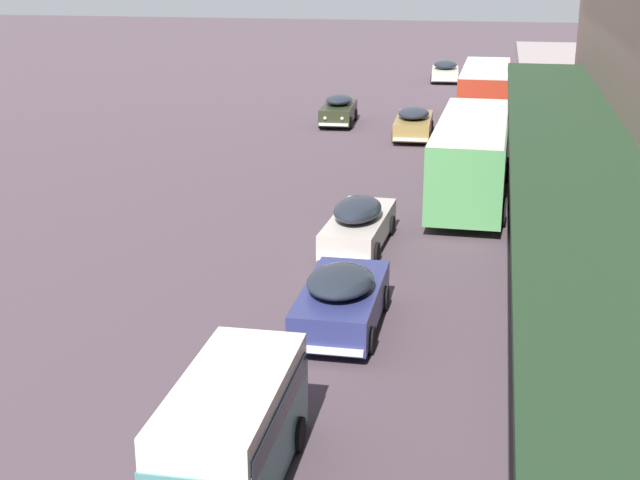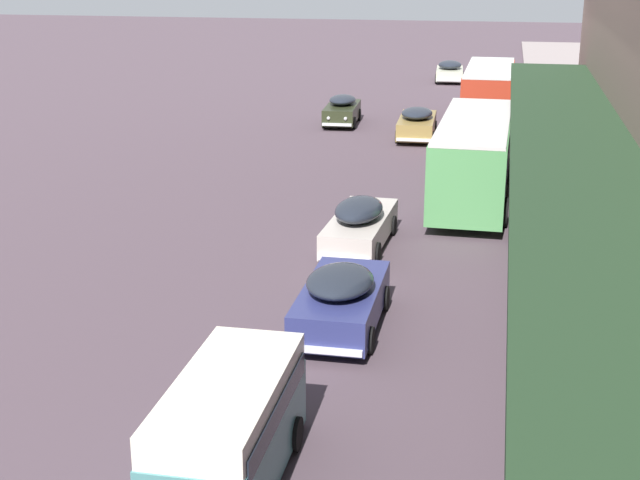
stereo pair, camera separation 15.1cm
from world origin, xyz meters
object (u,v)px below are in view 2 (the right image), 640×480
(sedan_trailing_near, at_px, (342,110))
(vw_van, at_px, (231,422))
(sedan_second_near, at_px, (450,71))
(sedan_oncoming_rear, at_px, (417,123))
(transit_bus_kerbside_front, at_px, (474,154))
(sedan_second_mid, at_px, (360,223))
(transit_bus_kerbside_rear, at_px, (489,91))
(sedan_trailing_mid, at_px, (341,299))
(sedan_lead_near, at_px, (497,78))

(sedan_trailing_near, bearing_deg, vw_van, -82.89)
(sedan_second_near, bearing_deg, sedan_oncoming_rear, -90.64)
(transit_bus_kerbside_front, bearing_deg, vw_van, -99.67)
(sedan_oncoming_rear, bearing_deg, vw_van, -90.19)
(sedan_trailing_near, height_order, sedan_second_mid, sedan_second_mid)
(transit_bus_kerbside_front, distance_m, transit_bus_kerbside_rear, 15.82)
(sedan_trailing_near, height_order, sedan_oncoming_rear, sedan_oncoming_rear)
(sedan_trailing_mid, bearing_deg, vw_van, -95.65)
(transit_bus_kerbside_rear, height_order, sedan_second_near, transit_bus_kerbside_rear)
(transit_bus_kerbside_rear, height_order, sedan_trailing_near, transit_bus_kerbside_rear)
(sedan_trailing_near, height_order, vw_van, vw_van)
(sedan_lead_near, bearing_deg, sedan_second_near, 137.20)
(sedan_second_near, bearing_deg, sedan_trailing_mid, -89.57)
(sedan_lead_near, xyz_separation_m, vw_van, (-3.67, -48.56, 0.34))
(sedan_trailing_near, relative_size, sedan_trailing_mid, 0.99)
(transit_bus_kerbside_front, xyz_separation_m, vw_van, (-3.29, -19.34, -0.67))
(transit_bus_kerbside_front, bearing_deg, sedan_oncoming_rear, 105.65)
(sedan_second_mid, xyz_separation_m, sedan_trailing_mid, (0.57, -6.33, -0.00))
(sedan_oncoming_rear, bearing_deg, sedan_second_mid, -90.00)
(transit_bus_kerbside_front, distance_m, sedan_second_near, 32.46)
(sedan_trailing_near, height_order, sedan_second_near, sedan_trailing_near)
(sedan_second_near, bearing_deg, vw_van, -90.37)
(sedan_trailing_near, distance_m, sedan_second_mid, 21.06)
(sedan_lead_near, height_order, sedan_trailing_mid, sedan_trailing_mid)
(sedan_oncoming_rear, relative_size, sedan_trailing_mid, 1.07)
(sedan_second_near, xyz_separation_m, vw_van, (-0.33, -51.65, 0.35))
(sedan_second_mid, distance_m, sedan_trailing_mid, 6.36)
(sedan_oncoming_rear, distance_m, sedan_second_near, 20.91)
(sedan_trailing_near, distance_m, vw_van, 34.03)
(transit_bus_kerbside_rear, xyz_separation_m, sedan_second_mid, (-3.34, -22.01, -1.00))
(sedan_oncoming_rear, relative_size, sedan_second_near, 1.11)
(sedan_trailing_near, xyz_separation_m, vw_van, (4.21, -33.77, 0.33))
(sedan_trailing_near, distance_m, sedan_oncoming_rear, 5.27)
(sedan_second_near, bearing_deg, sedan_trailing_near, -104.26)
(sedan_trailing_near, relative_size, sedan_second_near, 1.03)
(sedan_second_mid, relative_size, sedan_lead_near, 1.15)
(sedan_trailing_mid, bearing_deg, transit_bus_kerbside_rear, 84.42)
(transit_bus_kerbside_front, distance_m, sedan_lead_near, 29.23)
(sedan_second_mid, relative_size, sedan_trailing_mid, 1.09)
(transit_bus_kerbside_front, relative_size, sedan_trailing_mid, 2.17)
(transit_bus_kerbside_rear, relative_size, sedan_lead_near, 2.15)
(transit_bus_kerbside_front, xyz_separation_m, sedan_second_mid, (-3.19, -6.19, -0.99))
(transit_bus_kerbside_front, bearing_deg, transit_bus_kerbside_rear, 89.46)
(transit_bus_kerbside_front, height_order, sedan_oncoming_rear, transit_bus_kerbside_front)
(vw_van, bearing_deg, sedan_second_near, 89.63)
(sedan_trailing_mid, bearing_deg, sedan_second_mid, 95.17)
(sedan_lead_near, bearing_deg, sedan_oncoming_rear, -101.33)
(transit_bus_kerbside_front, xyz_separation_m, sedan_lead_near, (0.38, 29.22, -1.01))
(transit_bus_kerbside_front, height_order, sedan_trailing_mid, transit_bus_kerbside_front)
(transit_bus_kerbside_front, bearing_deg, sedan_trailing_near, 117.48)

